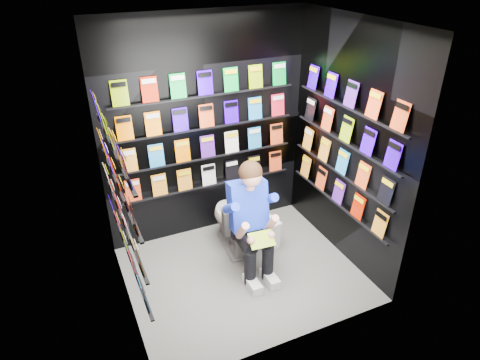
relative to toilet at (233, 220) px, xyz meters
name	(u,v)px	position (x,y,z in m)	size (l,w,h in m)	color
floor	(243,273)	(-0.10, -0.50, -0.37)	(2.40, 2.40, 0.00)	#5E5D5B
ceiling	(244,23)	(-0.10, -0.50, 2.23)	(2.40, 2.40, 0.00)	white
wall_back	(206,131)	(-0.10, 0.50, 0.93)	(2.40, 0.04, 2.60)	black
wall_front	(298,222)	(-0.10, -1.50, 0.93)	(2.40, 0.04, 2.60)	black
wall_left	(114,194)	(-1.30, -0.50, 0.93)	(0.04, 2.00, 2.60)	black
wall_right	(347,146)	(1.10, -0.50, 0.93)	(0.04, 2.00, 2.60)	black
comics_back	(207,131)	(-0.10, 0.47, 0.94)	(2.10, 0.06, 1.37)	#E84B1E
comics_left	(118,192)	(-1.27, -0.50, 0.94)	(0.06, 1.70, 1.37)	#E84B1E
comics_right	(345,146)	(1.07, -0.50, 0.94)	(0.06, 1.70, 1.37)	#E84B1E
toilet	(233,220)	(0.00, 0.00, 0.00)	(0.42, 0.75, 0.73)	white
longbox	(262,231)	(0.35, -0.07, -0.21)	(0.23, 0.41, 0.31)	white
longbox_lid	(262,219)	(0.35, -0.07, -0.04)	(0.25, 0.43, 0.03)	white
reader	(247,205)	(0.00, -0.38, 0.41)	(0.53, 0.78, 1.43)	#0F29CD
held_comic	(262,239)	(0.00, -0.73, 0.21)	(0.26, 0.01, 0.18)	#19931E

